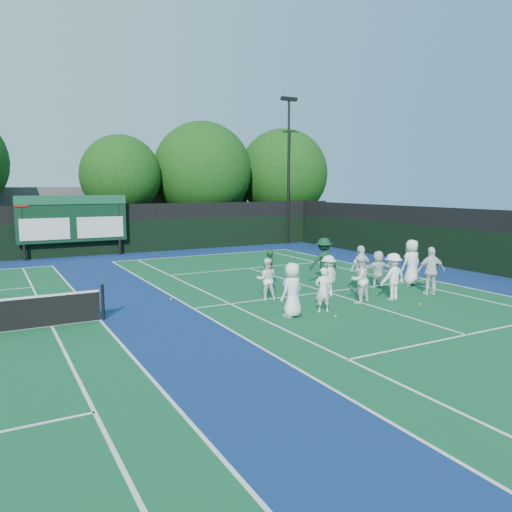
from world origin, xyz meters
TOP-DOWN VIEW (x-y plane):
  - ground at (0.00, 0.00)m, footprint 120.00×120.00m
  - court_apron at (-6.00, 1.00)m, footprint 34.00×32.00m
  - near_court at (0.00, 1.00)m, footprint 11.05×23.85m
  - back_fence at (-6.00, 16.00)m, footprint 34.00×0.08m
  - divider_fence_right at (9.00, 1.00)m, footprint 0.08×32.00m
  - scoreboard at (-7.01, 15.59)m, footprint 6.00×0.21m
  - clubhouse at (-2.00, 24.00)m, footprint 18.00×6.00m
  - light_pole_right at (7.50, 15.70)m, footprint 1.20×0.30m
  - tree_c at (-3.11, 19.58)m, footprint 5.33×5.33m
  - tree_d at (2.75, 19.58)m, footprint 7.02×7.02m
  - tree_e at (9.55, 19.58)m, footprint 6.97×6.97m
  - tennis_ball_0 at (-1.99, -2.16)m, footprint 0.07×0.07m
  - tennis_ball_1 at (0.65, 1.77)m, footprint 0.07×0.07m
  - tennis_ball_2 at (1.54, -2.24)m, footprint 0.07×0.07m
  - tennis_ball_3 at (-5.71, 2.59)m, footprint 0.07×0.07m
  - tennis_ball_4 at (0.78, 4.64)m, footprint 0.07×0.07m
  - tennis_ball_5 at (1.36, -0.35)m, footprint 0.07×0.07m
  - player_front_0 at (-3.14, -1.46)m, footprint 0.96×0.77m
  - player_front_1 at (-1.96, -1.45)m, footprint 0.62×0.50m
  - player_front_2 at (-0.07, -0.97)m, footprint 0.93×0.79m
  - player_front_3 at (1.33, -1.15)m, footprint 1.11×0.67m
  - player_front_4 at (3.17, -1.23)m, footprint 1.15×0.80m
  - player_back_0 at (-2.69, 0.94)m, footprint 0.91×0.82m
  - player_back_1 at (-0.42, 0.33)m, footprint 1.14×0.92m
  - player_back_2 at (1.17, 0.39)m, footprint 1.09×0.52m
  - player_back_3 at (2.33, 0.73)m, footprint 1.46×0.82m
  - player_back_4 at (3.96, 0.52)m, footprint 0.94×0.63m
  - coach_left at (-1.70, 2.49)m, footprint 0.68×0.57m
  - coach_right at (0.86, 2.36)m, footprint 1.33×0.87m

SIDE VIEW (x-z plane):
  - ground at x=0.00m, z-range 0.00..0.00m
  - court_apron at x=-6.00m, z-range 0.00..0.01m
  - near_court at x=0.00m, z-range 0.01..0.01m
  - tennis_ball_0 at x=-1.99m, z-range 0.00..0.07m
  - tennis_ball_1 at x=0.65m, z-range 0.00..0.07m
  - tennis_ball_2 at x=1.54m, z-range 0.00..0.07m
  - tennis_ball_3 at x=-5.71m, z-range 0.00..0.07m
  - tennis_ball_4 at x=0.78m, z-range 0.00..0.07m
  - tennis_ball_5 at x=1.36m, z-range 0.00..0.07m
  - player_front_1 at x=-1.96m, z-range 0.00..1.48m
  - player_back_3 at x=2.33m, z-range 0.00..1.50m
  - player_back_0 at x=-2.69m, z-range 0.00..1.52m
  - player_back_1 at x=-0.42m, z-range 0.00..1.54m
  - coach_left at x=-1.70m, z-range 0.00..1.59m
  - player_front_2 at x=-0.07m, z-range 0.00..1.68m
  - player_front_3 at x=1.33m, z-range 0.00..1.69m
  - player_front_0 at x=-3.14m, z-range 0.00..1.71m
  - player_back_2 at x=1.17m, z-range 0.00..1.81m
  - player_front_4 at x=3.17m, z-range 0.00..1.82m
  - player_back_4 at x=3.96m, z-range 0.00..1.88m
  - coach_right at x=0.86m, z-range 0.00..1.94m
  - back_fence at x=-6.00m, z-range -0.14..2.86m
  - divider_fence_right at x=9.00m, z-range -0.14..2.86m
  - clubhouse at x=-2.00m, z-range 0.00..4.00m
  - scoreboard at x=-7.01m, z-range 0.42..3.97m
  - tree_c at x=-3.11m, z-range 0.91..8.36m
  - tree_e at x=9.55m, z-range 0.58..9.09m
  - tree_d at x=2.75m, z-range 0.64..9.29m
  - light_pole_right at x=7.50m, z-range 1.24..11.36m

